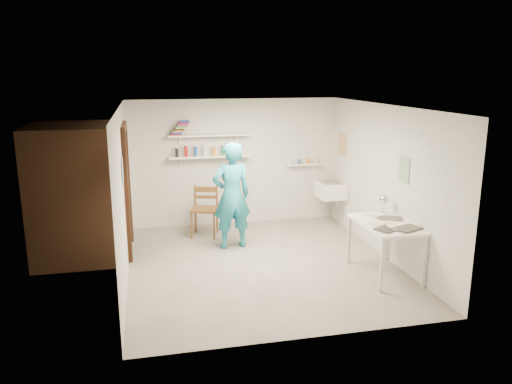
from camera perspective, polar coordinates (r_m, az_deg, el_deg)
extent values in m
cube|color=slate|center=(7.77, 0.65, -8.30)|extent=(4.00, 4.50, 0.02)
cube|color=silver|center=(7.23, 0.70, 9.81)|extent=(4.00, 4.50, 0.02)
cube|color=silver|center=(9.57, -2.44, 3.42)|extent=(4.00, 0.02, 2.40)
cube|color=silver|center=(5.31, 6.32, -4.99)|extent=(4.00, 0.02, 2.40)
cube|color=silver|center=(7.22, -15.04, -0.39)|extent=(0.02, 4.50, 2.40)
cube|color=silver|center=(8.10, 14.66, 1.11)|extent=(0.02, 4.50, 2.40)
cube|color=black|center=(8.29, -14.56, -0.01)|extent=(0.02, 0.90, 2.00)
cube|color=brown|center=(8.34, -19.46, 0.07)|extent=(1.40, 1.50, 2.10)
cube|color=brown|center=(8.11, -14.86, 7.22)|extent=(0.06, 1.05, 0.10)
cube|color=brown|center=(7.80, -14.51, -0.85)|extent=(0.06, 0.10, 2.00)
cube|color=brown|center=(8.77, -14.35, 0.74)|extent=(0.06, 0.10, 2.00)
cube|color=white|center=(9.35, -5.33, 4.06)|extent=(1.50, 0.22, 0.03)
cube|color=white|center=(9.29, -5.39, 6.49)|extent=(1.50, 0.22, 0.03)
cube|color=white|center=(9.83, 5.44, 3.16)|extent=(0.70, 0.14, 0.03)
cube|color=#334C7F|center=(7.20, -15.02, 2.42)|extent=(0.01, 0.28, 0.36)
cube|color=#995933|center=(9.63, 9.80, 5.41)|extent=(0.01, 0.34, 0.42)
cube|color=#3F724C|center=(7.55, 16.54, 2.45)|extent=(0.01, 0.30, 0.38)
cube|color=white|center=(9.61, 8.51, 0.28)|extent=(0.48, 0.60, 0.30)
imported|color=teal|center=(8.24, -2.80, -0.42)|extent=(0.71, 0.52, 1.79)
cylinder|color=beige|center=(8.39, -2.86, 1.92)|extent=(0.32, 0.08, 0.32)
cube|color=brown|center=(8.96, -5.93, -1.98)|extent=(0.57, 0.55, 0.99)
cube|color=white|center=(7.48, 14.47, -6.32)|extent=(0.71, 1.18, 0.79)
sphere|color=silver|center=(7.80, 14.45, -0.80)|extent=(0.15, 0.15, 0.15)
cylinder|color=black|center=(9.27, -9.11, 4.50)|extent=(0.06, 0.06, 0.17)
cylinder|color=red|center=(9.29, -8.03, 4.55)|extent=(0.06, 0.06, 0.17)
cylinder|color=blue|center=(9.30, -6.96, 4.60)|extent=(0.06, 0.06, 0.17)
cylinder|color=white|center=(9.32, -5.88, 4.64)|extent=(0.06, 0.06, 0.17)
cylinder|color=orange|center=(9.34, -4.81, 4.69)|extent=(0.06, 0.06, 0.17)
cylinder|color=#268C3F|center=(9.37, -3.75, 4.73)|extent=(0.06, 0.06, 0.17)
cylinder|color=#8C268C|center=(9.39, -2.69, 4.77)|extent=(0.06, 0.06, 0.17)
cylinder|color=gold|center=(9.43, -1.64, 4.81)|extent=(0.06, 0.06, 0.17)
cube|color=red|center=(9.23, -9.11, 6.52)|extent=(0.18, 0.14, 0.03)
cube|color=#1933A5|center=(9.23, -8.99, 6.70)|extent=(0.18, 0.14, 0.03)
cube|color=orange|center=(9.22, -8.88, 6.87)|extent=(0.18, 0.14, 0.03)
cube|color=black|center=(9.22, -8.76, 7.05)|extent=(0.18, 0.14, 0.03)
cube|color=yellow|center=(9.22, -8.64, 7.23)|extent=(0.18, 0.14, 0.03)
cube|color=#338C4C|center=(9.22, -8.52, 7.41)|extent=(0.18, 0.14, 0.03)
cube|color=#8C3F8C|center=(9.22, -8.40, 7.59)|extent=(0.18, 0.14, 0.03)
cube|color=red|center=(9.22, -8.28, 7.77)|extent=(0.18, 0.14, 0.03)
cube|color=#1933A5|center=(9.22, -8.16, 7.94)|extent=(0.18, 0.14, 0.03)
cylinder|color=silver|center=(9.75, 4.29, 3.46)|extent=(0.07, 0.07, 0.09)
cylinder|color=#335999|center=(9.80, 5.06, 3.49)|extent=(0.07, 0.07, 0.09)
cylinder|color=orange|center=(9.84, 5.83, 3.52)|extent=(0.07, 0.07, 0.09)
cylinder|color=#999999|center=(9.88, 6.58, 3.54)|extent=(0.07, 0.07, 0.09)
cube|color=silver|center=(7.36, 14.65, -3.42)|extent=(0.30, 0.22, 0.00)
cube|color=#4C4742|center=(7.36, 14.65, -3.39)|extent=(0.30, 0.22, 0.00)
cube|color=beige|center=(7.36, 14.65, -3.36)|extent=(0.30, 0.22, 0.00)
cube|color=#383330|center=(7.36, 14.65, -3.33)|extent=(0.30, 0.22, 0.00)
cube|color=silver|center=(7.36, 14.66, -3.30)|extent=(0.30, 0.22, 0.00)
cube|color=silver|center=(7.36, 14.66, -3.27)|extent=(0.30, 0.22, 0.00)
cube|color=#4C4742|center=(7.35, 14.66, -3.24)|extent=(0.30, 0.22, 0.00)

